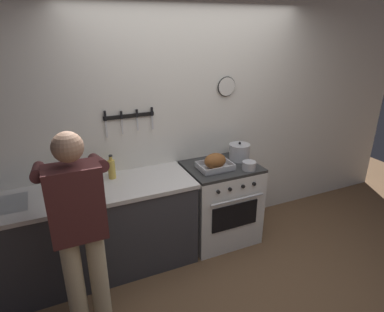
{
  "coord_description": "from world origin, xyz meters",
  "views": [
    {
      "loc": [
        -1.41,
        -1.84,
        2.3
      ],
      "look_at": [
        -0.19,
        0.85,
        1.13
      ],
      "focal_mm": 30.93,
      "sensor_mm": 36.0,
      "label": 1
    }
  ],
  "objects_px": {
    "bottle_vinegar": "(98,170)",
    "cutting_board": "(81,194)",
    "roasting_pan": "(215,162)",
    "bottle_olive_oil": "(58,181)",
    "stock_pot": "(239,152)",
    "person_cook": "(79,224)",
    "bottle_cooking_oil": "(112,169)",
    "saucepan": "(249,166)",
    "bottle_soy_sauce": "(81,178)",
    "stove": "(220,202)"
  },
  "relations": [
    {
      "from": "bottle_soy_sauce",
      "to": "bottle_cooking_oil",
      "type": "xyz_separation_m",
      "value": [
        0.29,
        0.04,
        0.03
      ]
    },
    {
      "from": "bottle_soy_sauce",
      "to": "saucepan",
      "type": "bearing_deg",
      "value": -11.7
    },
    {
      "from": "cutting_board",
      "to": "bottle_olive_oil",
      "type": "relative_size",
      "value": 1.39
    },
    {
      "from": "roasting_pan",
      "to": "stove",
      "type": "bearing_deg",
      "value": 26.31
    },
    {
      "from": "bottle_cooking_oil",
      "to": "bottle_vinegar",
      "type": "bearing_deg",
      "value": 168.16
    },
    {
      "from": "roasting_pan",
      "to": "cutting_board",
      "type": "height_order",
      "value": "roasting_pan"
    },
    {
      "from": "stock_pot",
      "to": "cutting_board",
      "type": "bearing_deg",
      "value": -175.5
    },
    {
      "from": "stove",
      "to": "bottle_olive_oil",
      "type": "relative_size",
      "value": 3.46
    },
    {
      "from": "stove",
      "to": "stock_pot",
      "type": "bearing_deg",
      "value": 14.06
    },
    {
      "from": "stock_pot",
      "to": "bottle_soy_sauce",
      "type": "xyz_separation_m",
      "value": [
        -1.68,
        0.06,
        -0.02
      ]
    },
    {
      "from": "person_cook",
      "to": "cutting_board",
      "type": "height_order",
      "value": "person_cook"
    },
    {
      "from": "stove",
      "to": "bottle_olive_oil",
      "type": "distance_m",
      "value": 1.72
    },
    {
      "from": "bottle_vinegar",
      "to": "cutting_board",
      "type": "bearing_deg",
      "value": -127.79
    },
    {
      "from": "stove",
      "to": "bottle_soy_sauce",
      "type": "height_order",
      "value": "bottle_soy_sauce"
    },
    {
      "from": "person_cook",
      "to": "stock_pot",
      "type": "xyz_separation_m",
      "value": [
        1.79,
        0.69,
        0.04
      ]
    },
    {
      "from": "person_cook",
      "to": "saucepan",
      "type": "relative_size",
      "value": 11.63
    },
    {
      "from": "roasting_pan",
      "to": "bottle_soy_sauce",
      "type": "height_order",
      "value": "bottle_soy_sauce"
    },
    {
      "from": "cutting_board",
      "to": "bottle_vinegar",
      "type": "distance_m",
      "value": 0.34
    },
    {
      "from": "stock_pot",
      "to": "cutting_board",
      "type": "height_order",
      "value": "stock_pot"
    },
    {
      "from": "stock_pot",
      "to": "person_cook",
      "type": "bearing_deg",
      "value": -159.01
    },
    {
      "from": "person_cook",
      "to": "cutting_board",
      "type": "distance_m",
      "value": 0.56
    },
    {
      "from": "person_cook",
      "to": "bottle_olive_oil",
      "type": "relative_size",
      "value": 6.39
    },
    {
      "from": "stove",
      "to": "bottle_soy_sauce",
      "type": "bearing_deg",
      "value": 174.95
    },
    {
      "from": "roasting_pan",
      "to": "saucepan",
      "type": "distance_m",
      "value": 0.35
    },
    {
      "from": "roasting_pan",
      "to": "saucepan",
      "type": "height_order",
      "value": "roasting_pan"
    },
    {
      "from": "bottle_olive_oil",
      "to": "stock_pot",
      "type": "bearing_deg",
      "value": -0.32
    },
    {
      "from": "bottle_soy_sauce",
      "to": "roasting_pan",
      "type": "bearing_deg",
      "value": -7.79
    },
    {
      "from": "roasting_pan",
      "to": "bottle_olive_oil",
      "type": "distance_m",
      "value": 1.52
    },
    {
      "from": "person_cook",
      "to": "saucepan",
      "type": "distance_m",
      "value": 1.79
    },
    {
      "from": "saucepan",
      "to": "bottle_cooking_oil",
      "type": "xyz_separation_m",
      "value": [
        -1.33,
        0.38,
        0.06
      ]
    },
    {
      "from": "person_cook",
      "to": "bottle_cooking_oil",
      "type": "xyz_separation_m",
      "value": [
        0.4,
        0.79,
        0.05
      ]
    },
    {
      "from": "stock_pot",
      "to": "bottle_soy_sauce",
      "type": "distance_m",
      "value": 1.68
    },
    {
      "from": "saucepan",
      "to": "bottle_cooking_oil",
      "type": "relative_size",
      "value": 0.59
    },
    {
      "from": "cutting_board",
      "to": "bottle_cooking_oil",
      "type": "bearing_deg",
      "value": 35.72
    },
    {
      "from": "bottle_cooking_oil",
      "to": "bottle_vinegar",
      "type": "height_order",
      "value": "bottle_cooking_oil"
    },
    {
      "from": "stock_pot",
      "to": "bottle_cooking_oil",
      "type": "relative_size",
      "value": 0.93
    },
    {
      "from": "person_cook",
      "to": "bottle_vinegar",
      "type": "height_order",
      "value": "person_cook"
    },
    {
      "from": "bottle_cooking_oil",
      "to": "saucepan",
      "type": "bearing_deg",
      "value": -15.8
    },
    {
      "from": "roasting_pan",
      "to": "bottle_cooking_oil",
      "type": "xyz_separation_m",
      "value": [
        -1.02,
        0.22,
        0.02
      ]
    },
    {
      "from": "stove",
      "to": "roasting_pan",
      "type": "height_order",
      "value": "roasting_pan"
    },
    {
      "from": "bottle_soy_sauce",
      "to": "stove",
      "type": "bearing_deg",
      "value": -5.05
    },
    {
      "from": "stove",
      "to": "bottle_soy_sauce",
      "type": "xyz_separation_m",
      "value": [
        -1.42,
        0.13,
        0.52
      ]
    },
    {
      "from": "saucepan",
      "to": "bottle_olive_oil",
      "type": "height_order",
      "value": "bottle_olive_oil"
    },
    {
      "from": "bottle_vinegar",
      "to": "bottle_olive_oil",
      "type": "relative_size",
      "value": 0.88
    },
    {
      "from": "stock_pot",
      "to": "bottle_vinegar",
      "type": "distance_m",
      "value": 1.52
    },
    {
      "from": "bottle_vinegar",
      "to": "stove",
      "type": "bearing_deg",
      "value": -8.73
    },
    {
      "from": "roasting_pan",
      "to": "stock_pot",
      "type": "relative_size",
      "value": 1.56
    },
    {
      "from": "bottle_soy_sauce",
      "to": "stock_pot",
      "type": "bearing_deg",
      "value": -2.1
    },
    {
      "from": "stock_pot",
      "to": "cutting_board",
      "type": "relative_size",
      "value": 0.63
    },
    {
      "from": "person_cook",
      "to": "bottle_soy_sauce",
      "type": "relative_size",
      "value": 9.35
    }
  ]
}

